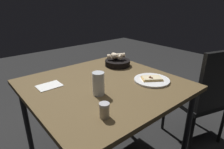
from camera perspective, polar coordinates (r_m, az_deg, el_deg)
name	(u,v)px	position (r m, az deg, el deg)	size (l,w,h in m)	color
dining_table	(104,91)	(1.38, -2.36, -4.98)	(1.03, 1.00, 0.75)	brown
pizza_plate	(152,80)	(1.41, 11.89, -1.56)	(0.26, 0.26, 0.04)	white
bread_basket	(117,62)	(1.69, 1.57, 3.88)	(0.22, 0.22, 0.11)	black
beer_glass	(98,85)	(1.17, -4.09, -3.18)	(0.07, 0.07, 0.15)	silver
pepper_shaker	(104,111)	(0.96, -2.30, -10.94)	(0.05, 0.05, 0.08)	#BFB299
napkin	(49,86)	(1.37, -18.37, -3.26)	(0.16, 0.12, 0.00)	white
chair_near	(205,93)	(1.88, 26.17, -5.14)	(0.55, 0.55, 0.94)	black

